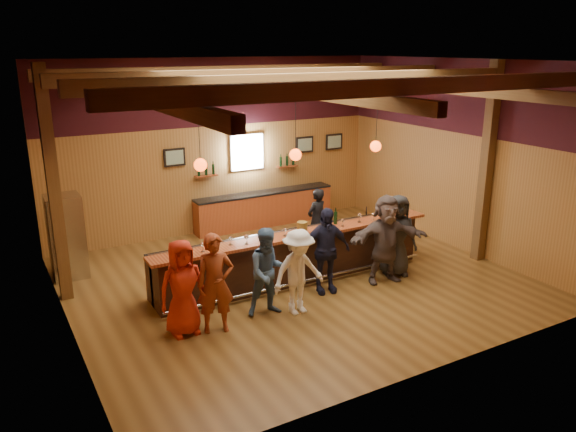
{
  "coord_description": "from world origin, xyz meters",
  "views": [
    {
      "loc": [
        -5.55,
        -9.49,
        4.78
      ],
      "look_at": [
        0.0,
        0.3,
        1.35
      ],
      "focal_mm": 35.0,
      "sensor_mm": 36.0,
      "label": 1
    }
  ],
  "objects": [
    {
      "name": "glass_h",
      "position": [
        1.84,
        -0.23,
        1.24
      ],
      "size": [
        0.08,
        0.08,
        0.18
      ],
      "color": "silver",
      "rests_on": "bar_counter"
    },
    {
      "name": "customer_redvest",
      "position": [
        -2.28,
        -1.21,
        0.89
      ],
      "size": [
        0.73,
        0.58,
        1.77
      ],
      "primitive_type": "imported",
      "rotation": [
        0.0,
        0.0,
        -0.26
      ],
      "color": "maroon",
      "rests_on": "ground"
    },
    {
      "name": "glass_f",
      "position": [
        1.04,
        -0.22,
        1.23
      ],
      "size": [
        0.07,
        0.07,
        0.17
      ],
      "color": "silver",
      "rests_on": "bar_counter"
    },
    {
      "name": "glass_g",
      "position": [
        1.51,
        -0.17,
        1.25
      ],
      "size": [
        0.09,
        0.09,
        0.2
      ],
      "color": "silver",
      "rests_on": "bar_counter"
    },
    {
      "name": "customer_white",
      "position": [
        -0.7,
        -1.32,
        0.81
      ],
      "size": [
        1.09,
        0.67,
        1.63
      ],
      "primitive_type": "imported",
      "rotation": [
        0.0,
        0.0,
        0.07
      ],
      "color": "white",
      "rests_on": "ground"
    },
    {
      "name": "bar_counter",
      "position": [
        0.02,
        0.15,
        0.52
      ],
      "size": [
        6.3,
        1.07,
        1.11
      ],
      "color": "black",
      "rests_on": "ground"
    },
    {
      "name": "glass_d",
      "position": [
        -1.22,
        -0.24,
        1.25
      ],
      "size": [
        0.09,
        0.09,
        0.2
      ],
      "color": "silver",
      "rests_on": "bar_counter"
    },
    {
      "name": "glass_e",
      "position": [
        -0.34,
        -0.18,
        1.23
      ],
      "size": [
        0.08,
        0.08,
        0.17
      ],
      "color": "silver",
      "rests_on": "bar_counter"
    },
    {
      "name": "glass_b",
      "position": [
        -2.11,
        -0.21,
        1.24
      ],
      "size": [
        0.08,
        0.08,
        0.18
      ],
      "color": "silver",
      "rests_on": "bar_counter"
    },
    {
      "name": "glass_a",
      "position": [
        -2.62,
        -0.21,
        1.24
      ],
      "size": [
        0.08,
        0.08,
        0.19
      ],
      "color": "silver",
      "rests_on": "bar_counter"
    },
    {
      "name": "window",
      "position": [
        0.8,
        3.95,
        2.05
      ],
      "size": [
        0.95,
        0.09,
        0.95
      ],
      "color": "silver",
      "rests_on": "room"
    },
    {
      "name": "bartender",
      "position": [
        1.33,
        1.27,
        0.78
      ],
      "size": [
        0.64,
        0.5,
        1.56
      ],
      "primitive_type": "imported",
      "rotation": [
        0.0,
        0.0,
        3.39
      ],
      "color": "black",
      "rests_on": "ground"
    },
    {
      "name": "room",
      "position": [
        0.0,
        0.06,
        3.21
      ],
      "size": [
        9.04,
        9.0,
        4.52
      ],
      "color": "brown",
      "rests_on": "ground"
    },
    {
      "name": "customer_orange",
      "position": [
        -2.8,
        -1.01,
        0.85
      ],
      "size": [
        0.84,
        0.56,
        1.7
      ],
      "primitive_type": "imported",
      "rotation": [
        0.0,
        0.0,
        0.03
      ],
      "color": "red",
      "rests_on": "ground"
    },
    {
      "name": "customer_brown",
      "position": [
        1.62,
        -0.95,
        0.94
      ],
      "size": [
        1.82,
        0.9,
        1.88
      ],
      "primitive_type": "imported",
      "rotation": [
        0.0,
        0.0,
        -0.21
      ],
      "color": "#594A47",
      "rests_on": "ground"
    },
    {
      "name": "stainless_fridge",
      "position": [
        -4.1,
        2.6,
        0.9
      ],
      "size": [
        0.7,
        0.7,
        1.8
      ],
      "primitive_type": "cube",
      "color": "silver",
      "rests_on": "ground"
    },
    {
      "name": "bottle_b",
      "position": [
        0.99,
        -0.02,
        1.25
      ],
      "size": [
        0.08,
        0.08,
        0.36
      ],
      "color": "black",
      "rests_on": "bar_counter"
    },
    {
      "name": "bottle_a",
      "position": [
        0.68,
        -0.05,
        1.25
      ],
      "size": [
        0.08,
        0.08,
        0.36
      ],
      "color": "black",
      "rests_on": "bar_counter"
    },
    {
      "name": "pendant_lights",
      "position": [
        0.0,
        0.0,
        2.71
      ],
      "size": [
        4.24,
        0.24,
        1.37
      ],
      "color": "black",
      "rests_on": "room"
    },
    {
      "name": "customer_denim",
      "position": [
        -1.19,
        -1.08,
        0.83
      ],
      "size": [
        0.91,
        0.76,
        1.66
      ],
      "primitive_type": "imported",
      "rotation": [
        0.0,
        0.0,
        -0.18
      ],
      "color": "#436287",
      "rests_on": "ground"
    },
    {
      "name": "wine_shelves",
      "position": [
        0.8,
        3.88,
        1.62
      ],
      "size": [
        3.0,
        0.18,
        0.3
      ],
      "color": "maroon",
      "rests_on": "room"
    },
    {
      "name": "customer_navy",
      "position": [
        0.24,
        -0.77,
        0.88
      ],
      "size": [
        1.1,
        0.63,
        1.76
      ],
      "primitive_type": "imported",
      "rotation": [
        0.0,
        0.0,
        -0.21
      ],
      "color": "#181A31",
      "rests_on": "ground"
    },
    {
      "name": "glass_c",
      "position": [
        -1.5,
        -0.12,
        1.23
      ],
      "size": [
        0.08,
        0.08,
        0.17
      ],
      "color": "silver",
      "rests_on": "bar_counter"
    },
    {
      "name": "framed_pictures",
      "position": [
        1.67,
        3.94,
        2.1
      ],
      "size": [
        5.35,
        0.05,
        0.45
      ],
      "color": "black",
      "rests_on": "room"
    },
    {
      "name": "ice_bucket",
      "position": [
        0.06,
        -0.19,
        1.23
      ],
      "size": [
        0.22,
        0.22,
        0.24
      ],
      "primitive_type": "cylinder",
      "color": "brown",
      "rests_on": "bar_counter"
    },
    {
      "name": "back_bar_cabinet",
      "position": [
        1.2,
        3.72,
        0.48
      ],
      "size": [
        4.0,
        0.52,
        0.95
      ],
      "color": "maroon",
      "rests_on": "ground"
    },
    {
      "name": "customer_dark",
      "position": [
        2.07,
        -0.78,
        0.89
      ],
      "size": [
        1.0,
        0.8,
        1.78
      ],
      "primitive_type": "imported",
      "rotation": [
        0.0,
        0.0,
        -0.31
      ],
      "color": "#27282A",
      "rests_on": "ground"
    }
  ]
}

